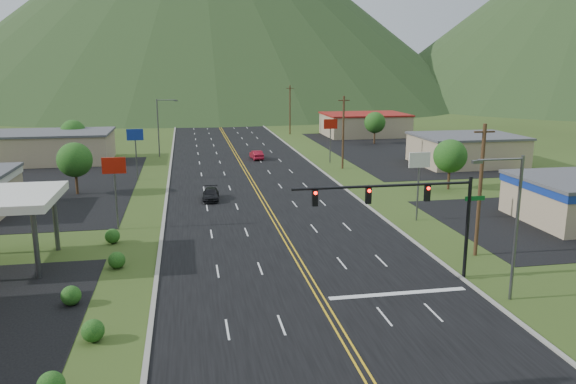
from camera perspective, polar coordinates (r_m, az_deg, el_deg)
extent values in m
cylinder|color=black|center=(39.50, 17.75, -3.47)|extent=(0.24, 0.24, 7.00)
cylinder|color=black|center=(36.33, 9.69, 0.62)|extent=(12.00, 0.18, 0.18)
cube|color=#0C591E|center=(39.19, 18.46, -0.62)|extent=(1.40, 0.06, 0.30)
cube|color=black|center=(37.58, 13.96, -0.11)|extent=(0.35, 0.28, 1.05)
sphere|color=#FF0C05|center=(37.34, 14.10, 0.36)|extent=(0.22, 0.22, 0.22)
cube|color=black|center=(36.13, 8.17, -0.36)|extent=(0.35, 0.28, 1.05)
sphere|color=#FF0C05|center=(35.89, 8.27, 0.11)|extent=(0.22, 0.22, 0.22)
cube|color=black|center=(35.19, 2.75, -0.60)|extent=(0.35, 0.28, 1.05)
sphere|color=#FF0C05|center=(34.94, 2.82, -0.11)|extent=(0.22, 0.22, 0.22)
cylinder|color=#59595E|center=(36.42, 22.17, -3.54)|extent=(0.20, 0.20, 9.00)
cylinder|color=#59595E|center=(34.76, 20.76, 3.11)|extent=(2.88, 0.12, 0.12)
cube|color=#59595E|center=(34.06, 18.67, 2.92)|extent=(0.60, 0.25, 0.18)
cylinder|color=#59595E|center=(89.95, -13.05, 6.34)|extent=(0.20, 0.20, 9.00)
cylinder|color=#59595E|center=(89.53, -12.26, 9.11)|extent=(2.88, 0.12, 0.12)
cube|color=#59595E|center=(89.50, -11.32, 9.09)|extent=(0.60, 0.25, 0.18)
cylinder|color=#59595E|center=(41.34, -24.24, -4.73)|extent=(0.36, 0.36, 5.00)
cylinder|color=#59595E|center=(46.96, -22.56, -2.56)|extent=(0.36, 0.36, 5.00)
cube|color=tan|center=(90.44, -23.22, 4.13)|extent=(18.00, 11.00, 4.20)
cube|color=#4C4C51|center=(90.17, -23.35, 5.54)|extent=(18.40, 11.40, 0.30)
cube|color=tan|center=(85.19, 17.67, 4.02)|extent=(14.00, 11.00, 4.00)
cube|color=#4C4C51|center=(84.91, 17.77, 5.45)|extent=(14.40, 11.40, 0.30)
cube|color=tan|center=(115.67, 7.79, 6.73)|extent=(16.00, 12.00, 4.20)
cube|color=maroon|center=(115.46, 7.82, 7.84)|extent=(16.40, 12.40, 0.30)
cylinder|color=#59595E|center=(51.07, -17.04, -0.95)|extent=(0.16, 0.16, 5.00)
cube|color=#AE1609|center=(50.43, -17.27, 2.59)|extent=(2.00, 0.18, 1.40)
cylinder|color=#59595E|center=(72.54, -15.14, 3.13)|extent=(0.16, 0.16, 5.00)
cube|color=navy|center=(72.10, -15.29, 5.64)|extent=(2.00, 0.18, 1.40)
cylinder|color=#59595E|center=(53.00, 13.04, -0.22)|extent=(0.16, 0.16, 5.00)
cube|color=white|center=(52.39, 13.22, 3.19)|extent=(2.00, 0.18, 1.40)
cylinder|color=#59595E|center=(82.84, 4.31, 4.70)|extent=(0.16, 0.16, 5.00)
cube|color=#AE1609|center=(82.45, 4.35, 6.91)|extent=(2.00, 0.18, 1.40)
cylinder|color=#382314|center=(66.69, -20.69, 1.05)|extent=(0.30, 0.30, 3.00)
sphere|color=#113D13|center=(66.27, -20.86, 3.08)|extent=(3.84, 3.84, 3.84)
cylinder|color=#382314|center=(93.79, -20.88, 4.23)|extent=(0.30, 0.30, 3.00)
sphere|color=#113D13|center=(93.50, -21.00, 5.69)|extent=(3.84, 3.84, 3.84)
cylinder|color=#382314|center=(67.59, 16.03, 1.53)|extent=(0.30, 0.30, 3.00)
sphere|color=#113D13|center=(67.19, 16.15, 3.54)|extent=(3.84, 3.84, 3.84)
cylinder|color=#382314|center=(103.81, 8.77, 5.68)|extent=(0.30, 0.30, 3.00)
sphere|color=#113D13|center=(103.54, 8.82, 7.00)|extent=(3.84, 3.84, 3.84)
cylinder|color=#382314|center=(43.95, 18.92, 0.09)|extent=(0.28, 0.28, 10.00)
cube|color=#382314|center=(43.25, 19.34, 5.79)|extent=(1.60, 0.12, 0.12)
cylinder|color=#382314|center=(77.86, 5.63, 6.01)|extent=(0.28, 0.28, 10.00)
cube|color=#382314|center=(77.47, 5.70, 9.25)|extent=(1.60, 0.12, 0.12)
cylinder|color=#382314|center=(116.66, 0.20, 8.33)|extent=(0.28, 0.28, 10.00)
cube|color=#382314|center=(116.39, 0.20, 10.49)|extent=(1.60, 0.12, 0.12)
cylinder|color=#382314|center=(156.06, -2.53, 9.46)|extent=(0.28, 0.28, 10.00)
cube|color=#382314|center=(155.87, -2.55, 11.07)|extent=(1.60, 0.12, 0.12)
imported|color=black|center=(60.32, -7.85, -0.27)|extent=(1.97, 4.30, 1.22)
imported|color=maroon|center=(85.80, -3.22, 3.77)|extent=(1.81, 4.22, 1.35)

